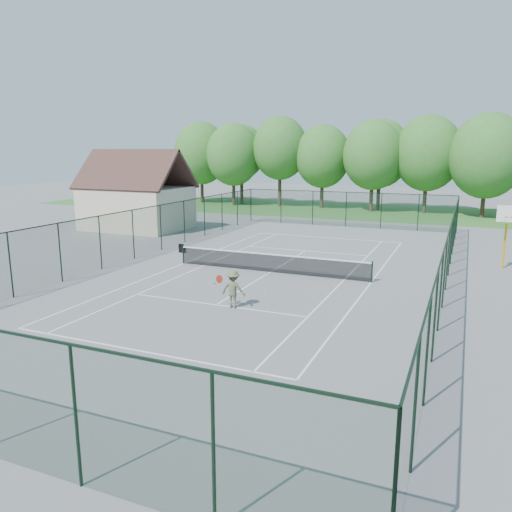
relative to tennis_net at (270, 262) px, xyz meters
The scene contains 11 objects.
ground 0.58m from the tennis_net, ahead, with size 140.00×140.00×0.00m, color gray.
grass_far 30.01m from the tennis_net, 90.00° to the left, with size 80.00×16.00×0.01m, color #3E7931.
court_lines 0.57m from the tennis_net, ahead, with size 11.05×23.85×0.01m.
tennis_net is the anchor object (origin of this frame).
fence_enclosure 0.98m from the tennis_net, ahead, with size 18.05×36.05×3.02m.
utility_building 19.04m from the tennis_net, 147.99° to the left, with size 8.60×6.27×6.63m.
tree_line_far 30.48m from the tennis_net, 90.00° to the left, with size 39.40×6.40×9.70m.
basketball_goal 13.13m from the tennis_net, 25.13° to the left, with size 1.20×1.43×3.65m.
sports_bag_a 8.99m from the tennis_net, 153.83° to the left, with size 0.36×0.21×0.28m, color black.
sports_bag_b 7.77m from the tennis_net, 159.16° to the left, with size 0.40×0.24×0.31m, color black.
tennis_player 6.46m from the tennis_net, 82.68° to the right, with size 2.18×0.93×1.62m.
Camera 1 is at (9.64, -24.71, 6.56)m, focal length 35.00 mm.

